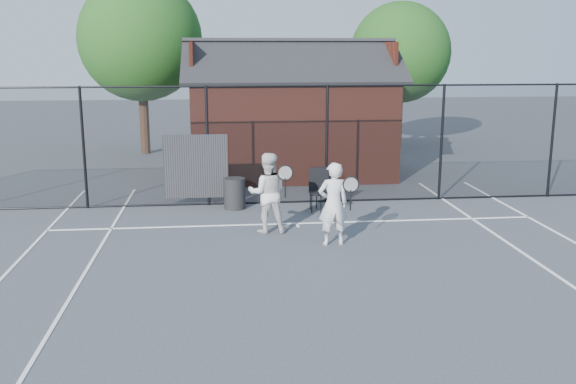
{
  "coord_description": "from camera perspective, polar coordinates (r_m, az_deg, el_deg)",
  "views": [
    {
      "loc": [
        -1.67,
        -10.91,
        3.87
      ],
      "look_at": [
        -0.37,
        1.4,
        1.1
      ],
      "focal_mm": 40.0,
      "sensor_mm": 36.0,
      "label": 1
    }
  ],
  "objects": [
    {
      "name": "tree_right",
      "position": [
        26.4,
        9.95,
        12.09
      ],
      "size": [
        3.97,
        3.97,
        5.7
      ],
      "color": "#332014",
      "rests_on": "ground"
    },
    {
      "name": "ground",
      "position": [
        11.69,
        2.53,
        -6.72
      ],
      "size": [
        80.0,
        80.0,
        0.0
      ],
      "primitive_type": "plane",
      "color": "#41444A",
      "rests_on": "ground"
    },
    {
      "name": "player_back",
      "position": [
        13.69,
        -1.83,
        -0.07
      ],
      "size": [
        0.94,
        0.7,
        1.73
      ],
      "color": "silver",
      "rests_on": "ground"
    },
    {
      "name": "tree_left",
      "position": [
        24.57,
        -12.99,
        13.06
      ],
      "size": [
        4.48,
        4.48,
        6.44
      ],
      "color": "#332014",
      "rests_on": "ground"
    },
    {
      "name": "chair_right",
      "position": [
        15.56,
        2.81,
        0.12
      ],
      "size": [
        0.51,
        0.53,
        1.01
      ],
      "primitive_type": "cube",
      "rotation": [
        0.0,
        0.0,
        -0.05
      ],
      "color": "black",
      "rests_on": "ground"
    },
    {
      "name": "clubhouse",
      "position": [
        20.15,
        0.19,
        6.18
      ],
      "size": [
        6.5,
        4.36,
        4.19
      ],
      "color": "maroon",
      "rests_on": "ground"
    },
    {
      "name": "player_front",
      "position": [
        12.83,
        4.05,
        -1.05
      ],
      "size": [
        0.77,
        0.58,
        1.68
      ],
      "color": "silver",
      "rests_on": "ground"
    },
    {
      "name": "chair_left",
      "position": [
        15.62,
        3.48,
        0.18
      ],
      "size": [
        0.54,
        0.56,
        1.02
      ],
      "primitive_type": "cube",
      "rotation": [
        0.0,
        0.0,
        0.11
      ],
      "color": "black",
      "rests_on": "ground"
    },
    {
      "name": "fence",
      "position": [
        16.15,
        -1.12,
        3.99
      ],
      "size": [
        22.04,
        3.0,
        3.0
      ],
      "color": "black",
      "rests_on": "ground"
    },
    {
      "name": "waste_bin",
      "position": [
        15.85,
        -4.77,
        -0.13
      ],
      "size": [
        0.58,
        0.58,
        0.77
      ],
      "primitive_type": "cylinder",
      "rotation": [
        0.0,
        0.0,
        -0.1
      ],
      "color": "#242424",
      "rests_on": "ground"
    },
    {
      "name": "court_lines",
      "position": [
        10.47,
        3.61,
        -9.07
      ],
      "size": [
        11.02,
        18.0,
        0.01
      ],
      "color": "white",
      "rests_on": "ground"
    }
  ]
}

